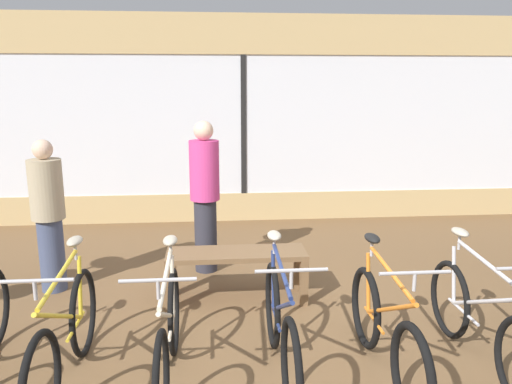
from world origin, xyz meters
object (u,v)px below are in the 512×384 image
(bicycle_left, at_px, (65,339))
(bicycle_right, at_px, (481,322))
(bicycle_center, at_px, (280,329))
(bicycle_center_right, at_px, (385,331))
(customer_near_rack, at_px, (205,191))
(display_bench, at_px, (236,261))
(customer_by_window, at_px, (48,213))
(bicycle_center_left, at_px, (168,337))

(bicycle_left, distance_m, bicycle_right, 3.10)
(bicycle_center, height_order, bicycle_center_right, bicycle_center)
(bicycle_center_right, relative_size, bicycle_right, 0.96)
(customer_near_rack, bearing_deg, display_bench, -70.32)
(display_bench, bearing_deg, customer_near_rack, 109.68)
(display_bench, bearing_deg, customer_by_window, 167.43)
(bicycle_right, distance_m, customer_by_window, 4.20)
(bicycle_left, distance_m, customer_by_window, 2.00)
(bicycle_center_left, bearing_deg, customer_by_window, 126.16)
(bicycle_right, height_order, customer_by_window, customer_by_window)
(bicycle_center_right, height_order, display_bench, bicycle_center_right)
(bicycle_center_right, bearing_deg, bicycle_left, 178.46)
(bicycle_center_left, distance_m, bicycle_center, 0.82)
(bicycle_center_right, height_order, customer_near_rack, customer_near_rack)
(bicycle_center_left, relative_size, bicycle_center_right, 1.05)
(display_bench, bearing_deg, bicycle_left, -132.41)
(bicycle_right, relative_size, customer_by_window, 1.07)
(bicycle_center, height_order, customer_by_window, customer_by_window)
(bicycle_center_left, relative_size, customer_near_rack, 0.99)
(customer_near_rack, bearing_deg, bicycle_right, -47.13)
(bicycle_center, bearing_deg, bicycle_left, -179.65)
(bicycle_left, distance_m, bicycle_center_left, 0.73)
(bicycle_left, xyz_separation_m, customer_by_window, (-0.65, 1.84, 0.46))
(bicycle_right, relative_size, customer_near_rack, 0.98)
(bicycle_center, distance_m, customer_near_rack, 2.42)
(bicycle_left, height_order, bicycle_center_left, bicycle_left)
(bicycle_center, bearing_deg, bicycle_center_left, -176.26)
(customer_near_rack, bearing_deg, customer_by_window, -164.29)
(bicycle_center_left, xyz_separation_m, display_bench, (0.56, 1.45, 0.03))
(bicycle_left, height_order, customer_near_rack, customer_near_rack)
(bicycle_right, height_order, display_bench, bicycle_right)
(display_bench, distance_m, customer_near_rack, 1.08)
(bicycle_center_left, relative_size, customer_by_window, 1.07)
(bicycle_center_right, bearing_deg, bicycle_center_left, 179.34)
(bicycle_left, relative_size, bicycle_center_left, 1.00)
(bicycle_center, relative_size, customer_by_window, 1.06)
(bicycle_left, height_order, bicycle_right, bicycle_left)
(customer_near_rack, xyz_separation_m, customer_by_window, (-1.62, -0.46, -0.11))
(customer_by_window, bearing_deg, bicycle_center, -39.87)
(bicycle_left, distance_m, bicycle_center, 1.55)
(display_bench, height_order, customer_by_window, customer_by_window)
(display_bench, xyz_separation_m, customer_near_rack, (-0.32, 0.89, 0.53))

